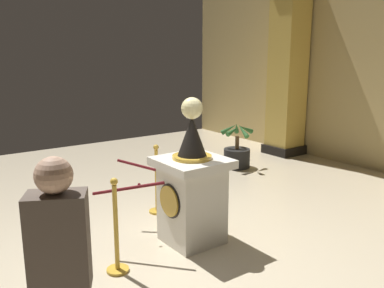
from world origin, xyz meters
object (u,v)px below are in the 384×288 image
(pedestal_clock, at_px, (192,189))
(bystander_guest, at_px, (62,279))
(stanchion_near, at_px, (157,189))
(stanchion_far, at_px, (116,240))
(potted_palm_left, at_px, (237,154))

(pedestal_clock, height_order, bystander_guest, pedestal_clock)
(stanchion_near, distance_m, stanchion_far, 1.69)
(stanchion_near, height_order, potted_palm_left, stanchion_near)
(stanchion_far, xyz_separation_m, potted_palm_left, (-2.32, 3.79, -0.09))
(bystander_guest, bearing_deg, pedestal_clock, 125.31)
(pedestal_clock, xyz_separation_m, bystander_guest, (1.46, -2.06, 0.22))
(potted_palm_left, height_order, bystander_guest, bystander_guest)
(stanchion_far, bearing_deg, potted_palm_left, 121.43)
(pedestal_clock, distance_m, stanchion_far, 1.12)
(pedestal_clock, relative_size, bystander_guest, 1.06)
(potted_palm_left, xyz_separation_m, bystander_guest, (3.65, -4.78, 0.62))
(stanchion_far, relative_size, potted_palm_left, 1.10)
(stanchion_far, bearing_deg, bystander_guest, -36.58)
(pedestal_clock, bearing_deg, stanchion_far, -83.55)
(pedestal_clock, bearing_deg, bystander_guest, -54.69)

